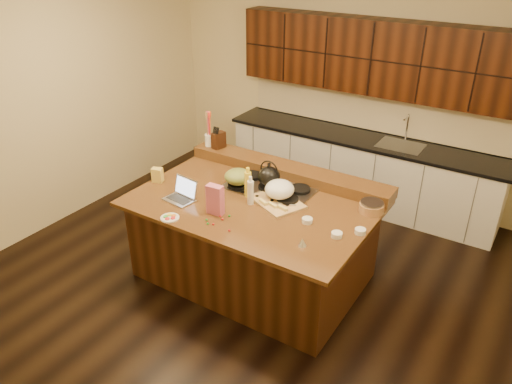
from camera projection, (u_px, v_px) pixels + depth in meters
The scene contains 30 objects.
room at pixel (253, 162), 4.82m from camera, with size 5.52×5.02×2.72m.
island at pixel (253, 239), 5.23m from camera, with size 2.40×1.60×0.92m.
back_ledge at pixel (288, 170), 5.51m from camera, with size 2.40×0.30×0.12m, color black.
cooktop at pixel (269, 188), 5.23m from camera, with size 0.92×0.52×0.05m.
back_counter at pixel (365, 133), 6.50m from camera, with size 3.70×0.66×2.40m.
kettle at pixel (269, 176), 5.17m from camera, with size 0.24×0.24×0.21m, color black.
green_bowl at pixel (238, 177), 5.23m from camera, with size 0.29×0.29×0.16m, color olive.
laptop at pixel (182, 194), 5.03m from camera, with size 0.33×0.27×0.21m.
oil_bottle at pixel (248, 184), 5.05m from camera, with size 0.07×0.07×0.27m, color yellow.
vinegar_bottle at pixel (251, 193), 4.91m from camera, with size 0.06×0.06×0.25m, color silver.
wooden_tray at pixel (279, 192), 4.99m from camera, with size 0.62×0.55×0.21m.
ramekin_a at pixel (307, 220), 4.64m from camera, with size 0.10×0.10×0.04m, color white.
ramekin_b at pixel (337, 235), 4.43m from camera, with size 0.10×0.10×0.04m, color white.
ramekin_c at pixel (360, 231), 4.48m from camera, with size 0.10×0.10×0.04m, color white.
strainer_bowl at pixel (372, 208), 4.80m from camera, with size 0.24×0.24×0.09m, color #996B3F.
kitchen_timer at pixel (302, 242), 4.30m from camera, with size 0.08×0.08×0.07m, color silver.
pink_bag at pixel (215, 200), 4.73m from camera, with size 0.16×0.09×0.30m, color #BD5973.
candy_plate at pixel (170, 218), 4.72m from camera, with size 0.18×0.18×0.01m, color white.
package_box at pixel (157, 175), 5.37m from camera, with size 0.11×0.08×0.16m, color #E7C951.
utensil_crock at pixel (210, 140), 5.96m from camera, with size 0.12×0.12×0.14m, color white.
knife_block at pixel (219, 140), 5.88m from camera, with size 0.10×0.16×0.19m, color black.
gumdrop_0 at pixel (214, 212), 4.80m from camera, with size 0.02×0.02×0.02m, color red.
gumdrop_1 at pixel (229, 216), 4.74m from camera, with size 0.02×0.02×0.02m, color #198C26.
gumdrop_2 at pixel (229, 230), 4.51m from camera, with size 0.02×0.02×0.02m, color red.
gumdrop_3 at pixel (208, 224), 4.62m from camera, with size 0.02×0.02×0.02m, color #198C26.
gumdrop_4 at pixel (213, 224), 4.61m from camera, with size 0.02×0.02×0.02m, color red.
gumdrop_5 at pixel (206, 220), 4.68m from camera, with size 0.02×0.02×0.02m, color #198C26.
gumdrop_6 at pixel (222, 219), 4.69m from camera, with size 0.02×0.02×0.02m, color red.
gumdrop_7 at pixel (211, 211), 4.82m from camera, with size 0.02×0.02×0.02m, color #198C26.
gumdrop_8 at pixel (220, 216), 4.73m from camera, with size 0.02×0.02×0.02m, color red.
Camera 1 is at (2.38, -3.69, 3.35)m, focal length 35.00 mm.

